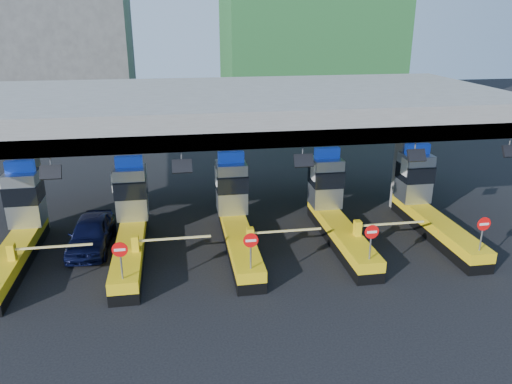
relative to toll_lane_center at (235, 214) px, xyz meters
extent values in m
plane|color=black|center=(0.00, -0.28, -1.40)|extent=(120.00, 120.00, 0.00)
cube|color=slate|center=(0.00, 2.72, 4.85)|extent=(28.00, 12.00, 1.50)
cube|color=#4C4C49|center=(0.00, -2.98, 4.45)|extent=(28.00, 0.60, 0.70)
cube|color=slate|center=(-10.00, 2.72, 1.35)|extent=(1.00, 1.00, 5.50)
cube|color=slate|center=(0.00, 2.72, 1.35)|extent=(1.00, 1.00, 5.50)
cube|color=slate|center=(10.00, 2.72, 1.35)|extent=(1.00, 1.00, 5.50)
cylinder|color=slate|center=(-7.50, -2.98, 3.85)|extent=(0.06, 0.06, 0.50)
cube|color=black|center=(-7.50, -3.18, 3.50)|extent=(0.80, 0.38, 0.54)
cylinder|color=slate|center=(-2.50, -2.98, 3.85)|extent=(0.06, 0.06, 0.50)
cube|color=black|center=(-2.50, -3.18, 3.50)|extent=(0.80, 0.38, 0.54)
cylinder|color=slate|center=(2.50, -2.98, 3.85)|extent=(0.06, 0.06, 0.50)
cube|color=black|center=(2.50, -3.18, 3.50)|extent=(0.80, 0.38, 0.54)
cylinder|color=slate|center=(7.50, -2.98, 3.85)|extent=(0.06, 0.06, 0.50)
cube|color=black|center=(7.50, -3.18, 3.50)|extent=(0.80, 0.38, 0.54)
cylinder|color=slate|center=(12.00, -2.98, 3.85)|extent=(0.06, 0.06, 0.50)
cube|color=black|center=(12.00, -3.18, 3.50)|extent=(0.80, 0.38, 0.54)
cube|color=black|center=(-10.00, -1.28, -1.15)|extent=(1.20, 8.00, 0.50)
cube|color=#E5B70C|center=(-10.00, -1.28, -0.65)|extent=(1.20, 8.00, 0.50)
cube|color=#9EA3A8|center=(-10.00, 1.52, 0.90)|extent=(1.50, 1.50, 2.60)
cube|color=black|center=(-10.00, 1.50, 1.20)|extent=(1.56, 1.56, 0.90)
cube|color=#0C2DBF|center=(-10.00, 1.52, 2.48)|extent=(1.30, 0.35, 0.55)
cube|color=white|center=(-10.80, 1.22, 1.60)|extent=(0.06, 0.70, 0.90)
cube|color=#E5B70C|center=(-9.65, -2.48, -0.05)|extent=(0.30, 0.35, 0.70)
cube|color=white|center=(-8.00, -2.48, 0.05)|extent=(3.20, 0.08, 0.08)
cube|color=black|center=(-5.00, -1.28, -1.15)|extent=(1.20, 8.00, 0.50)
cube|color=#E5B70C|center=(-5.00, -1.28, -0.65)|extent=(1.20, 8.00, 0.50)
cube|color=#9EA3A8|center=(-5.00, 1.52, 0.90)|extent=(1.50, 1.50, 2.60)
cube|color=black|center=(-5.00, 1.50, 1.20)|extent=(1.56, 1.56, 0.90)
cube|color=#0C2DBF|center=(-5.00, 1.52, 2.48)|extent=(1.30, 0.35, 0.55)
cube|color=white|center=(-5.80, 1.22, 1.60)|extent=(0.06, 0.70, 0.90)
cylinder|color=slate|center=(-5.00, -4.88, 0.25)|extent=(0.07, 0.07, 1.30)
cylinder|color=red|center=(-5.00, -4.91, 0.85)|extent=(0.60, 0.04, 0.60)
cube|color=white|center=(-5.00, -4.93, 0.85)|extent=(0.42, 0.02, 0.10)
cube|color=#E5B70C|center=(-4.65, -2.48, -0.05)|extent=(0.30, 0.35, 0.70)
cube|color=white|center=(-3.00, -2.48, 0.05)|extent=(3.20, 0.08, 0.08)
cube|color=black|center=(0.00, -1.28, -1.15)|extent=(1.20, 8.00, 0.50)
cube|color=#E5B70C|center=(0.00, -1.28, -0.65)|extent=(1.20, 8.00, 0.50)
cube|color=#9EA3A8|center=(0.00, 1.52, 0.90)|extent=(1.50, 1.50, 2.60)
cube|color=black|center=(0.00, 1.50, 1.20)|extent=(1.56, 1.56, 0.90)
cube|color=#0C2DBF|center=(0.00, 1.52, 2.48)|extent=(1.30, 0.35, 0.55)
cube|color=white|center=(-0.80, 1.22, 1.60)|extent=(0.06, 0.70, 0.90)
cylinder|color=slate|center=(0.00, -4.88, 0.25)|extent=(0.07, 0.07, 1.30)
cylinder|color=red|center=(0.00, -4.91, 0.85)|extent=(0.60, 0.04, 0.60)
cube|color=white|center=(0.00, -4.93, 0.85)|extent=(0.42, 0.02, 0.10)
cube|color=#E5B70C|center=(0.35, -2.48, -0.05)|extent=(0.30, 0.35, 0.70)
cube|color=white|center=(2.00, -2.48, 0.05)|extent=(3.20, 0.08, 0.08)
cube|color=black|center=(5.00, -1.28, -1.15)|extent=(1.20, 8.00, 0.50)
cube|color=#E5B70C|center=(5.00, -1.28, -0.65)|extent=(1.20, 8.00, 0.50)
cube|color=#9EA3A8|center=(5.00, 1.52, 0.90)|extent=(1.50, 1.50, 2.60)
cube|color=black|center=(5.00, 1.50, 1.20)|extent=(1.56, 1.56, 0.90)
cube|color=#0C2DBF|center=(5.00, 1.52, 2.48)|extent=(1.30, 0.35, 0.55)
cube|color=white|center=(4.20, 1.22, 1.60)|extent=(0.06, 0.70, 0.90)
cylinder|color=slate|center=(5.00, -4.88, 0.25)|extent=(0.07, 0.07, 1.30)
cylinder|color=red|center=(5.00, -4.91, 0.85)|extent=(0.60, 0.04, 0.60)
cube|color=white|center=(5.00, -4.93, 0.85)|extent=(0.42, 0.02, 0.10)
cube|color=#E5B70C|center=(5.35, -2.48, -0.05)|extent=(0.30, 0.35, 0.70)
cube|color=white|center=(7.00, -2.48, 0.05)|extent=(3.20, 0.08, 0.08)
cube|color=black|center=(10.00, -1.28, -1.15)|extent=(1.20, 8.00, 0.50)
cube|color=#E5B70C|center=(10.00, -1.28, -0.65)|extent=(1.20, 8.00, 0.50)
cube|color=#9EA3A8|center=(10.00, 1.52, 0.90)|extent=(1.50, 1.50, 2.60)
cube|color=black|center=(10.00, 1.50, 1.20)|extent=(1.56, 1.56, 0.90)
cube|color=#0C2DBF|center=(10.00, 1.52, 2.48)|extent=(1.30, 0.35, 0.55)
cube|color=white|center=(9.20, 1.22, 1.60)|extent=(0.06, 0.70, 0.90)
cylinder|color=slate|center=(10.00, -4.88, 0.25)|extent=(0.07, 0.07, 1.30)
cylinder|color=red|center=(10.00, -4.91, 0.85)|extent=(0.60, 0.04, 0.60)
cube|color=white|center=(10.00, -4.93, 0.85)|extent=(0.42, 0.02, 0.10)
cube|color=#E5B70C|center=(10.35, -2.48, -0.05)|extent=(0.30, 0.35, 0.70)
cube|color=white|center=(12.00, -2.48, 0.05)|extent=(3.20, 0.08, 0.08)
cube|color=#4C4C49|center=(-14.00, 35.72, 7.60)|extent=(14.00, 10.00, 18.00)
imported|color=black|center=(-6.91, 0.24, -0.62)|extent=(2.07, 4.67, 1.56)
camera|label=1|loc=(-2.71, -22.50, 9.16)|focal=35.00mm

